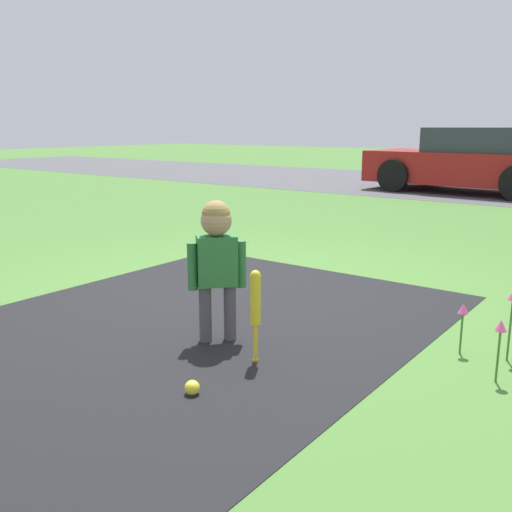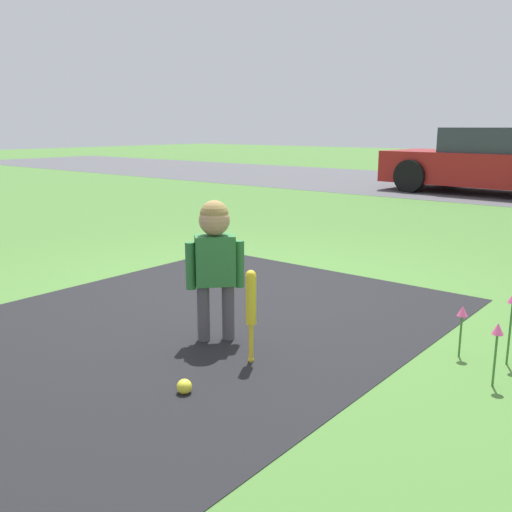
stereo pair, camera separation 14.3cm
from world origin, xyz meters
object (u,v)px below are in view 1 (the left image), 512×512
object	(u,v)px
baseball_bat	(255,303)
sports_ball	(192,388)
child	(217,251)
parked_car	(472,162)

from	to	relation	value
baseball_bat	sports_ball	distance (m)	0.61
child	parked_car	size ratio (longest dim) A/B	0.22
child	parked_car	distance (m)	9.49
child	parked_car	bearing A→B (deg)	49.03
child	baseball_bat	world-z (taller)	child
child	baseball_bat	bearing A→B (deg)	-67.15
baseball_bat	parked_car	bearing A→B (deg)	99.89
sports_ball	parked_car	bearing A→B (deg)	99.34
baseball_bat	sports_ball	bearing A→B (deg)	-91.12
child	baseball_bat	xyz separation A→B (m)	(0.39, -0.13, -0.22)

